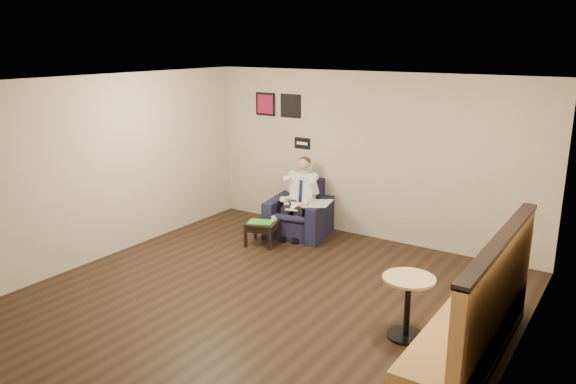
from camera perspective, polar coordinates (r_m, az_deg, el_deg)
The scene contains 19 objects.
ground at distance 7.47m, azimuth -2.28°, elevation -10.89°, with size 6.00×6.00×0.00m, color black.
wall_back at distance 9.50m, azimuth 8.20°, elevation 3.59°, with size 6.00×0.02×2.80m, color beige.
wall_front at distance 4.99m, azimuth -23.09°, elevation -8.21°, with size 6.00×0.02×2.80m, color beige.
wall_left at distance 9.01m, azimuth -18.14°, elevation 2.35°, with size 0.02×6.00×2.80m, color beige.
wall_right at distance 5.84m, azimuth 22.42°, elevation -4.79°, with size 0.02×6.00×2.80m, color beige.
ceiling at distance 6.73m, azimuth -2.53°, elevation 11.07°, with size 6.00×6.00×0.02m, color white.
seating_sign at distance 10.08m, azimuth 1.47°, elevation 4.97°, with size 0.32×0.02×0.20m, color black.
art_print_left at distance 10.42m, azimuth -2.29°, elevation 8.91°, with size 0.42×0.03×0.42m, color #AA1440.
art_print_right at distance 10.12m, azimuth 0.27°, elevation 8.74°, with size 0.42×0.03×0.42m, color black.
armchair at distance 9.67m, azimuth 1.09°, elevation -1.74°, with size 0.97×0.97×0.94m, color black.
seated_man at distance 9.51m, azimuth 0.82°, elevation -0.93°, with size 0.61×0.92×1.29m, color white, non-canonical shape.
lap_papers at distance 9.44m, azimuth 0.59°, elevation -1.48°, with size 0.21×0.31×0.01m, color white.
newspaper at distance 9.40m, azimuth 3.09°, elevation -1.18°, with size 0.41×0.51×0.01m, color silver.
side_table at distance 9.31m, azimuth -2.61°, elevation -4.20°, with size 0.48×0.48×0.39m, color black.
green_folder at distance 9.24m, azimuth -2.81°, elevation -3.04°, with size 0.39×0.28×0.01m, color #2BD82E.
coffee_mug at distance 9.28m, azimuth -1.49°, elevation -2.72°, with size 0.07×0.07×0.08m, color white.
smartphone at distance 9.36m, azimuth -2.07°, elevation -2.81°, with size 0.12×0.06×0.01m, color black.
banquette at distance 6.18m, azimuth 18.01°, elevation -10.26°, with size 0.66×2.75×1.41m, color #B07F44.
cafe_table at distance 6.59m, azimuth 12.03°, elevation -11.39°, with size 0.59×0.59×0.73m, color tan.
Camera 1 is at (3.92, -5.45, 3.27)m, focal length 35.00 mm.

